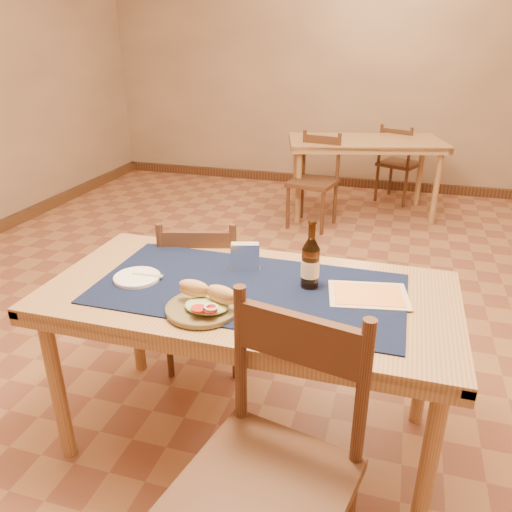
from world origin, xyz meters
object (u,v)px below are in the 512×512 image
(back_table, at_px, (365,148))
(sandwich_plate, at_px, (204,304))
(beer_bottle, at_px, (310,263))
(main_table, at_px, (249,307))
(chair_main_near, at_px, (272,470))
(napkin_holder, at_px, (245,257))
(chair_main_far, at_px, (203,290))

(back_table, distance_m, sandwich_plate, 3.51)
(beer_bottle, bearing_deg, back_table, 91.16)
(main_table, bearing_deg, back_table, 87.20)
(chair_main_near, height_order, napkin_holder, chair_main_near)
(napkin_holder, bearing_deg, chair_main_near, -67.26)
(back_table, height_order, sandwich_plate, sandwich_plate)
(main_table, height_order, chair_main_far, chair_main_far)
(chair_main_far, bearing_deg, sandwich_plate, -66.41)
(chair_main_near, distance_m, sandwich_plate, 0.61)
(back_table, bearing_deg, napkin_holder, -94.17)
(chair_main_far, height_order, sandwich_plate, chair_main_far)
(chair_main_near, bearing_deg, back_table, 91.52)
(back_table, height_order, beer_bottle, beer_bottle)
(chair_main_near, xyz_separation_m, beer_bottle, (-0.04, 0.71, 0.34))
(chair_main_far, xyz_separation_m, chair_main_near, (0.66, -1.10, 0.06))
(chair_main_far, xyz_separation_m, napkin_holder, (0.33, -0.31, 0.36))
(chair_main_far, bearing_deg, back_table, 78.75)
(chair_main_far, bearing_deg, chair_main_near, -58.86)
(chair_main_far, distance_m, napkin_holder, 0.58)
(beer_bottle, bearing_deg, chair_main_near, -86.84)
(chair_main_far, bearing_deg, main_table, -49.74)
(main_table, distance_m, sandwich_plate, 0.26)
(back_table, distance_m, beer_bottle, 3.21)
(napkin_holder, bearing_deg, back_table, 85.83)
(back_table, bearing_deg, sandwich_plate, -94.25)
(main_table, relative_size, chair_main_near, 1.62)
(sandwich_plate, bearing_deg, main_table, 65.10)
(main_table, bearing_deg, napkin_holder, 112.23)
(back_table, distance_m, chair_main_near, 3.92)
(back_table, xyz_separation_m, chair_main_near, (0.10, -3.91, -0.15))
(main_table, distance_m, chair_main_near, 0.70)
(chair_main_far, height_order, napkin_holder, napkin_holder)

